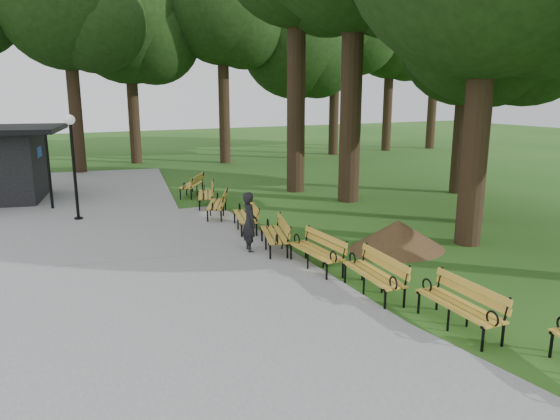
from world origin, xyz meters
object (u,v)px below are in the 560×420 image
person (250,222)px  lawn_tree_1 (491,7)px  bench_4 (316,252)px  lawn_tree_5 (467,39)px  lamp_post (72,146)px  bench_3 (373,274)px  bench_8 (205,195)px  bench_6 (245,217)px  bench_7 (217,204)px  bench_9 (192,185)px  dirt_mound (398,235)px  bench_2 (459,306)px  bench_5 (274,235)px

person → lawn_tree_1: 9.72m
bench_4 → lawn_tree_5: size_ratio=0.21×
lamp_post → lawn_tree_1: lawn_tree_1 is taller
person → bench_3: size_ratio=0.85×
person → bench_8: (0.76, 5.85, -0.37)m
bench_6 → bench_8: (0.03, 3.79, 0.00)m
bench_7 → bench_9: (0.36, 3.97, 0.00)m
person → dirt_mound: person is taller
bench_2 → bench_5: size_ratio=1.00×
dirt_mound → bench_9: (-2.73, 9.66, 0.04)m
dirt_mound → bench_2: bearing=-116.4°
bench_2 → bench_8: size_ratio=1.00×
bench_7 → bench_6: bearing=30.2°
bench_5 → bench_9: same height
bench_6 → bench_9: 6.03m
bench_4 → bench_8: size_ratio=1.00×
bench_3 → bench_7: same height
person → lamp_post: 7.01m
bench_7 → lawn_tree_1: 10.49m
dirt_mound → bench_6: bench_6 is taller
person → bench_8: size_ratio=0.85×
dirt_mound → bench_9: size_ratio=1.20×
bench_6 → lawn_tree_5: size_ratio=0.21×
dirt_mound → lawn_tree_5: lawn_tree_5 is taller
bench_9 → lawn_tree_1: 12.50m
dirt_mound → lawn_tree_5: bearing=35.6°
person → lawn_tree_1: (7.77, -0.33, 5.83)m
bench_3 → lawn_tree_1: (6.65, 3.56, 6.20)m
bench_6 → bench_8: 3.79m
bench_4 → bench_7: bearing=-178.7°
lamp_post → bench_7: 4.98m
dirt_mound → bench_9: bearing=105.8°
bench_3 → bench_5: 3.74m
bench_5 → bench_7: bearing=-162.0°
bench_8 → lawn_tree_5: lawn_tree_5 is taller
person → bench_5: bearing=-99.9°
lawn_tree_5 → bench_8: bearing=168.3°
bench_3 → lawn_tree_5: 13.77m
bench_2 → bench_5: same height
bench_2 → person: bearing=-162.7°
lawn_tree_5 → dirt_mound: bearing=-144.4°
lawn_tree_1 → bench_6: bearing=161.2°
bench_2 → bench_5: bearing=-168.2°
person → bench_3: bearing=-156.4°
bench_2 → bench_4: same height
lawn_tree_5 → bench_2: bearing=-134.8°
dirt_mound → bench_2: size_ratio=1.20×
bench_9 → lawn_tree_1: (6.85, -8.42, 6.20)m
lamp_post → bench_3: lamp_post is taller
dirt_mound → bench_2: bench_2 is taller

